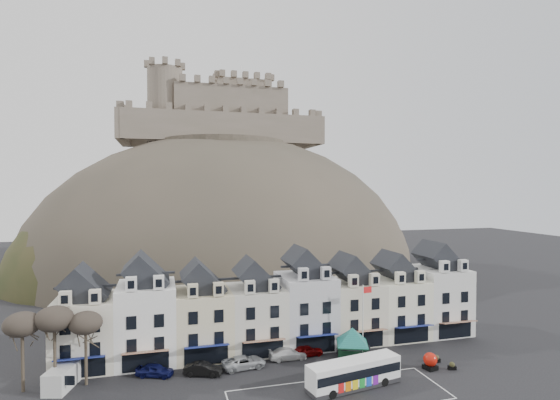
# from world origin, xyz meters

# --- Properties ---
(coach_bay_markings) EXTENTS (22.00, 7.50, 0.01)m
(coach_bay_markings) POSITION_xyz_m (2.00, 1.25, 0.00)
(coach_bay_markings) COLOR silver
(coach_bay_markings) RESTS_ON ground
(townhouse_terrace) EXTENTS (54.40, 9.35, 11.80)m
(townhouse_terrace) POSITION_xyz_m (0.15, 15.97, 5.30)
(townhouse_terrace) COLOR #EEE7CE
(townhouse_terrace) RESTS_ON ground
(castle_hill) EXTENTS (100.00, 76.00, 68.00)m
(castle_hill) POSITION_xyz_m (1.25, 68.95, 0.11)
(castle_hill) COLOR #3E3A30
(castle_hill) RESTS_ON ground
(castle) EXTENTS (50.20, 22.20, 22.00)m
(castle) POSITION_xyz_m (0.51, 75.93, 40.19)
(castle) COLOR #695F50
(castle) RESTS_ON ground
(tree_left_far) EXTENTS (3.61, 3.61, 8.24)m
(tree_left_far) POSITION_xyz_m (-29.00, 10.50, 6.90)
(tree_left_far) COLOR #332820
(tree_left_far) RESTS_ON ground
(tree_left_mid) EXTENTS (3.78, 3.78, 8.64)m
(tree_left_mid) POSITION_xyz_m (-26.00, 10.50, 7.24)
(tree_left_mid) COLOR #332820
(tree_left_mid) RESTS_ON ground
(tree_left_near) EXTENTS (3.43, 3.43, 7.84)m
(tree_left_near) POSITION_xyz_m (-23.00, 10.50, 6.55)
(tree_left_near) COLOR #332820
(tree_left_near) RESTS_ON ground
(bus) EXTENTS (10.71, 4.23, 2.95)m
(bus) POSITION_xyz_m (4.16, 2.36, 1.63)
(bus) COLOR #262628
(bus) RESTS_ON ground
(bus_shelter) EXTENTS (6.65, 6.65, 4.52)m
(bus_shelter) POSITION_xyz_m (6.36, 7.55, 3.51)
(bus_shelter) COLOR #11331E
(bus_shelter) RESTS_ON ground
(red_buoy) EXTENTS (1.57, 1.57, 1.94)m
(red_buoy) POSITION_xyz_m (14.59, 4.23, 0.99)
(red_buoy) COLOR black
(red_buoy) RESTS_ON ground
(flagpole) EXTENTS (1.28, 0.19, 8.88)m
(flagpole) POSITION_xyz_m (9.01, 10.01, 5.07)
(flagpole) COLOR silver
(flagpole) RESTS_ON ground
(white_van) EXTENTS (3.32, 5.27, 2.23)m
(white_van) POSITION_xyz_m (-25.24, 10.46, 1.12)
(white_van) COLOR silver
(white_van) RESTS_ON ground
(planter_west) EXTENTS (0.93, 0.64, 0.91)m
(planter_west) POSITION_xyz_m (16.50, 5.78, 0.44)
(planter_west) COLOR black
(planter_west) RESTS_ON ground
(planter_east) EXTENTS (0.98, 0.65, 0.90)m
(planter_east) POSITION_xyz_m (16.98, 3.50, 0.43)
(planter_east) COLOR black
(planter_east) RESTS_ON ground
(car_navy) EXTENTS (4.45, 3.05, 1.41)m
(car_navy) POSITION_xyz_m (-16.00, 10.67, 0.70)
(car_navy) COLOR #0C1040
(car_navy) RESTS_ON ground
(car_black) EXTENTS (4.50, 2.87, 1.40)m
(car_black) POSITION_xyz_m (-10.80, 9.50, 0.70)
(car_black) COLOR black
(car_black) RESTS_ON ground
(car_silver) EXTENTS (5.26, 2.95, 1.41)m
(car_silver) POSITION_xyz_m (-6.04, 10.23, 0.71)
(car_silver) COLOR #AEB2B6
(car_silver) RESTS_ON ground
(car_white) EXTENTS (4.76, 1.96, 1.38)m
(car_white) POSITION_xyz_m (-0.40, 11.41, 0.69)
(car_white) COLOR white
(car_white) RESTS_ON ground
(car_maroon) EXTENTS (4.23, 2.13, 1.38)m
(car_maroon) POSITION_xyz_m (2.15, 11.74, 0.69)
(car_maroon) COLOR #580505
(car_maroon) RESTS_ON ground
(car_charcoal) EXTENTS (4.80, 3.21, 1.50)m
(car_charcoal) POSITION_xyz_m (8.09, 10.86, 0.75)
(car_charcoal) COLOR black
(car_charcoal) RESTS_ON ground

